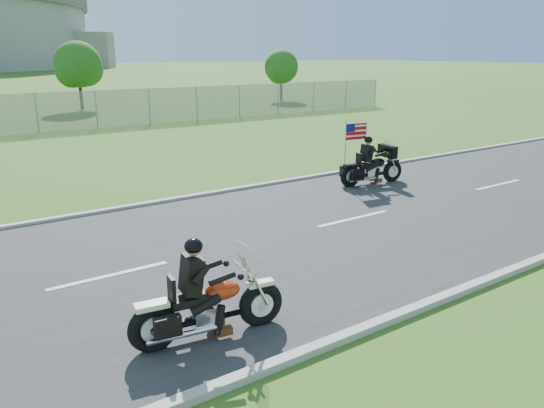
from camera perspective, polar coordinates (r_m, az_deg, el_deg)
ground at (r=10.82m, az=-6.93°, el=-5.43°), size 420.00×420.00×0.00m
road at (r=10.82m, az=-6.93°, el=-5.33°), size 120.00×8.00×0.04m
curb_north at (r=14.34m, az=-14.59°, el=-0.24°), size 120.00×0.18×0.12m
curb_south at (r=7.79m, az=7.70°, el=-14.05°), size 120.00×0.18×0.12m
tree_fence_near at (r=40.44m, az=-20.08°, el=13.68°), size 3.52×3.28×4.75m
tree_fence_far at (r=45.62m, az=1.02°, el=14.35°), size 3.08×2.87×4.20m
motorcycle_lead at (r=7.60m, az=-7.06°, el=-11.00°), size 2.30×0.76×1.55m
motorcycle_follow at (r=16.52m, az=10.68°, el=3.80°), size 2.26×0.85×1.89m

